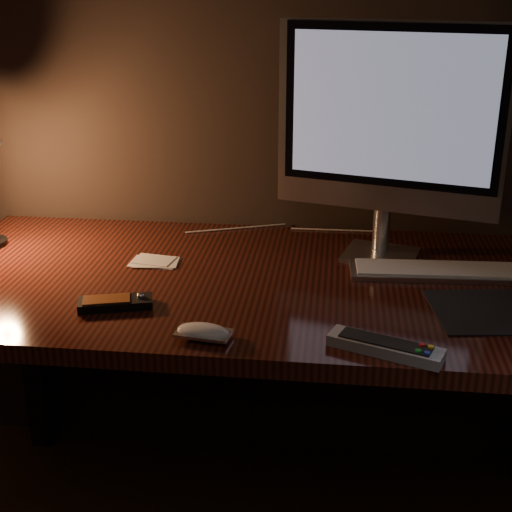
# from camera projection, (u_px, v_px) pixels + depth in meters

# --- Properties ---
(desk) EXTENTS (1.60, 0.75, 0.75)m
(desk) POSITION_uv_depth(u_px,v_px,m) (268.00, 315.00, 1.77)
(desk) COLOR #3F160E
(desk) RESTS_ON ground
(monitor) EXTENTS (0.53, 0.20, 0.56)m
(monitor) POSITION_uv_depth(u_px,v_px,m) (390.00, 124.00, 1.66)
(monitor) COLOR silver
(monitor) RESTS_ON desk
(keyboard) EXTENTS (0.43, 0.14, 0.02)m
(keyboard) POSITION_uv_depth(u_px,v_px,m) (441.00, 271.00, 1.68)
(keyboard) COLOR silver
(keyboard) RESTS_ON desk
(mousepad) EXTENTS (0.30, 0.25, 0.00)m
(mousepad) POSITION_uv_depth(u_px,v_px,m) (498.00, 311.00, 1.49)
(mousepad) COLOR black
(mousepad) RESTS_ON desk
(mouse) EXTENTS (0.11, 0.07, 0.02)m
(mouse) POSITION_uv_depth(u_px,v_px,m) (203.00, 334.00, 1.38)
(mouse) COLOR white
(mouse) RESTS_ON desk
(media_remote) EXTENTS (0.16, 0.10, 0.03)m
(media_remote) POSITION_uv_depth(u_px,v_px,m) (116.00, 303.00, 1.51)
(media_remote) COLOR black
(media_remote) RESTS_ON desk
(tv_remote) EXTENTS (0.22, 0.13, 0.03)m
(tv_remote) POSITION_uv_depth(u_px,v_px,m) (385.00, 347.00, 1.32)
(tv_remote) COLOR #999D9F
(tv_remote) RESTS_ON desk
(papers) EXTENTS (0.12, 0.08, 0.01)m
(papers) POSITION_uv_depth(u_px,v_px,m) (154.00, 262.00, 1.74)
(papers) COLOR white
(papers) RESTS_ON desk
(cable) EXTENTS (0.54, 0.09, 0.00)m
(cable) POSITION_uv_depth(u_px,v_px,m) (287.00, 231.00, 1.96)
(cable) COLOR white
(cable) RESTS_ON desk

